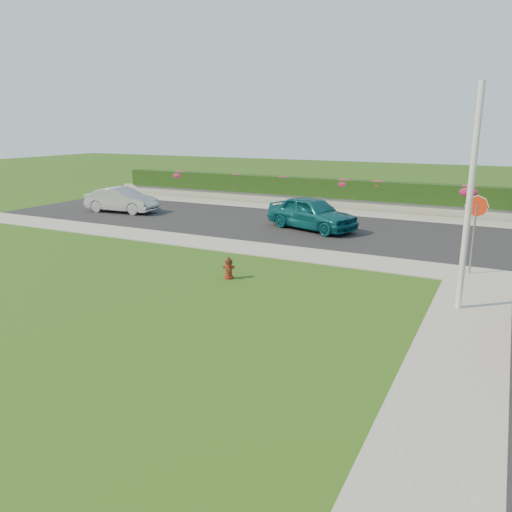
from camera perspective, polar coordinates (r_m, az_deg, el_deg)
The scene contains 19 objects.
ground at distance 12.26m, azimuth -14.13°, elevation -8.94°, with size 120.00×120.00×0.00m, color black.
street_far at distance 26.10m, azimuth -2.39°, elevation 4.09°, with size 26.00×8.00×0.04m, color black.
sidewalk_right at distance 8.00m, azimuth 18.90°, elevation -23.15°, with size 2.00×20.00×0.04m, color gray.
sidewalk_far at distance 22.55m, azimuth -10.84°, elevation 2.14°, with size 24.00×2.00×0.04m, color gray.
curb_corner at distance 18.03m, azimuth 24.10°, elevation -2.07°, with size 2.00×2.00×0.04m, color gray.
sidewalk_beyond at distance 29.07m, azimuth 9.43°, elevation 5.00°, with size 34.00×2.00×0.04m, color gray.
retaining_wall at distance 30.45m, azimuth 10.32°, elevation 5.93°, with size 34.00×0.40×0.60m, color gray.
hedge at distance 30.43m, azimuth 10.44°, elevation 7.54°, with size 32.00×0.90×1.10m, color black.
fire_hydrant at distance 16.17m, azimuth -3.13°, elevation -1.40°, with size 0.38×0.36×0.73m.
sedan_teal at distance 23.75m, azimuth 6.41°, elevation 4.90°, with size 1.83×4.56×1.55m, color #0B4B55.
sedan_silver at distance 29.42m, azimuth -15.10°, elevation 6.21°, with size 1.46×4.19×1.38m, color #A4A7AB.
utility_pole at distance 13.97m, azimuth 23.20°, elevation 5.78°, with size 0.16×0.16×5.89m, color silver.
stop_sign at distance 17.70m, azimuth 23.81°, elevation 4.22°, with size 0.73×0.07×2.66m.
flower_clump_a at distance 35.64m, azimuth -8.73°, elevation 9.11°, with size 1.27×0.82×0.64m, color #AF1E53.
flower_clump_b at distance 33.23m, azimuth -2.31°, elevation 8.96°, with size 1.02×0.65×0.51m, color #AF1E53.
flower_clump_c at distance 31.73m, azimuth 3.08°, elevation 8.66°, with size 1.07×0.69×0.53m, color #AF1E53.
flower_clump_d at distance 30.36m, azimuth 10.00°, elevation 8.13°, with size 1.21×0.78×0.60m, color #AF1E53.
flower_clump_e at distance 29.83m, azimuth 13.77°, elevation 7.86°, with size 1.11×0.71×0.56m, color #AF1E53.
flower_clump_f at distance 29.13m, azimuth 23.17°, elevation 6.81°, with size 1.45×0.93×0.72m, color #AF1E53.
Camera 1 is at (7.56, -8.37, 4.83)m, focal length 35.00 mm.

